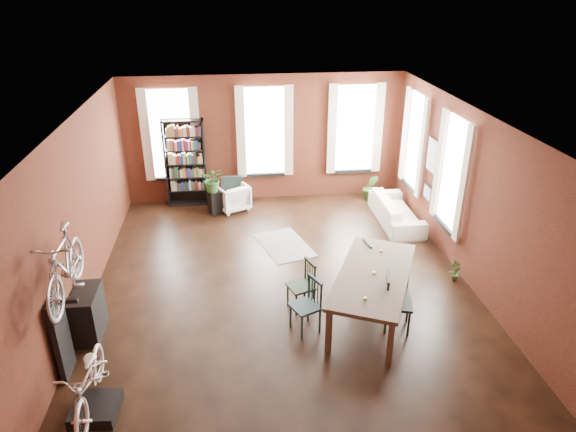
{
  "coord_description": "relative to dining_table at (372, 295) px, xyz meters",
  "views": [
    {
      "loc": [
        -0.86,
        -8.03,
        5.32
      ],
      "look_at": [
        0.14,
        0.6,
        1.25
      ],
      "focal_mm": 32.0,
      "sensor_mm": 36.0,
      "label": 1
    }
  ],
  "objects": [
    {
      "name": "room",
      "position": [
        -1.15,
        1.55,
        1.72
      ],
      "size": [
        9.0,
        9.04,
        3.22
      ],
      "color": "black",
      "rests_on": "ground"
    },
    {
      "name": "dining_table",
      "position": [
        0.0,
        0.0,
        0.0
      ],
      "size": [
        2.05,
        2.7,
        0.84
      ],
      "primitive_type": "cube",
      "rotation": [
        0.0,
        0.0,
        -0.43
      ],
      "color": "brown",
      "rests_on": "ground"
    },
    {
      "name": "dining_chair_a",
      "position": [
        -1.19,
        -0.26,
        0.04
      ],
      "size": [
        0.57,
        0.57,
        0.93
      ],
      "primitive_type": "cube",
      "rotation": [
        0.0,
        0.0,
        -1.14
      ],
      "color": "#1C3A3E",
      "rests_on": "ground"
    },
    {
      "name": "dining_chair_b",
      "position": [
        -1.17,
        0.36,
        0.03
      ],
      "size": [
        0.53,
        0.53,
        0.9
      ],
      "primitive_type": "cube",
      "rotation": [
        0.0,
        0.0,
        -1.23
      ],
      "color": "#1D2F1B",
      "rests_on": "ground"
    },
    {
      "name": "dining_chair_c",
      "position": [
        0.32,
        -0.39,
        0.07
      ],
      "size": [
        0.56,
        0.56,
        0.99
      ],
      "primitive_type": "cube",
      "rotation": [
        0.0,
        0.0,
        1.3
      ],
      "color": "black",
      "rests_on": "ground"
    },
    {
      "name": "dining_chair_d",
      "position": [
        0.33,
        1.06,
        0.01
      ],
      "size": [
        0.46,
        0.46,
        0.86
      ],
      "primitive_type": "cube",
      "rotation": [
        0.0,
        0.0,
        1.73
      ],
      "color": "#173331",
      "rests_on": "ground"
    },
    {
      "name": "bookshelf",
      "position": [
        -3.4,
        5.24,
        0.68
      ],
      "size": [
        1.0,
        0.32,
        2.2
      ],
      "primitive_type": "cube",
      "color": "black",
      "rests_on": "ground"
    },
    {
      "name": "white_armchair",
      "position": [
        -2.28,
        4.75,
        -0.05
      ],
      "size": [
        0.93,
        0.9,
        0.73
      ],
      "primitive_type": "imported",
      "rotation": [
        0.0,
        0.0,
        3.58
      ],
      "color": "white",
      "rests_on": "ground"
    },
    {
      "name": "cream_sofa",
      "position": [
        1.55,
        3.54,
        -0.01
      ],
      "size": [
        0.61,
        2.08,
        0.81
      ],
      "primitive_type": "imported",
      "rotation": [
        0.0,
        0.0,
        1.57
      ],
      "color": "beige",
      "rests_on": "ground"
    },
    {
      "name": "striped_rug",
      "position": [
        -1.2,
        2.71,
        -0.41
      ],
      "size": [
        1.31,
        1.68,
        0.01
      ],
      "primitive_type": "cube",
      "rotation": [
        0.0,
        0.0,
        0.29
      ],
      "color": "black",
      "rests_on": "ground"
    },
    {
      "name": "bike_trainer",
      "position": [
        -4.22,
        -1.73,
        -0.33
      ],
      "size": [
        0.63,
        0.63,
        0.17
      ],
      "primitive_type": "cube",
      "rotation": [
        0.0,
        0.0,
        -0.08
      ],
      "color": "black",
      "rests_on": "ground"
    },
    {
      "name": "bike_wall_rack",
      "position": [
        -4.8,
        -0.86,
        0.23
      ],
      "size": [
        0.16,
        0.6,
        1.3
      ],
      "primitive_type": "cube",
      "color": "black",
      "rests_on": "ground"
    },
    {
      "name": "console_table",
      "position": [
        -4.68,
        0.04,
        -0.02
      ],
      "size": [
        0.4,
        0.8,
        0.8
      ],
      "primitive_type": "cube",
      "color": "black",
      "rests_on": "ground"
    },
    {
      "name": "plant_stand",
      "position": [
        -2.7,
        4.55,
        -0.12
      ],
      "size": [
        0.39,
        0.39,
        0.59
      ],
      "primitive_type": "cube",
      "rotation": [
        0.0,
        0.0,
        0.38
      ],
      "color": "black",
      "rests_on": "ground"
    },
    {
      "name": "plant_by_sofa",
      "position": [
        1.29,
        4.94,
        -0.26
      ],
      "size": [
        0.49,
        0.75,
        0.31
      ],
      "primitive_type": "imported",
      "rotation": [
        0.0,
        0.0,
        -0.16
      ],
      "color": "#376227",
      "rests_on": "ground"
    },
    {
      "name": "plant_small",
      "position": [
        1.89,
        0.91,
        -0.34
      ],
      "size": [
        0.39,
        0.49,
        0.16
      ],
      "primitive_type": "imported",
      "rotation": [
        0.0,
        0.0,
        0.45
      ],
      "color": "#345E25",
      "rests_on": "ground"
    },
    {
      "name": "bicycle_floor",
      "position": [
        -4.22,
        -1.75,
        0.54
      ],
      "size": [
        0.58,
        0.85,
        1.58
      ],
      "primitive_type": "imported",
      "rotation": [
        0.0,
        0.0,
        0.03
      ],
      "color": "silver",
      "rests_on": "bike_trainer"
    },
    {
      "name": "bicycle_hung",
      "position": [
        -4.55,
        -0.86,
        1.71
      ],
      "size": [
        0.47,
        1.0,
        1.66
      ],
      "primitive_type": "imported",
      "color": "#A5A8AD",
      "rests_on": "bike_wall_rack"
    },
    {
      "name": "plant_on_stand",
      "position": [
        -2.73,
        4.53,
        0.42
      ],
      "size": [
        0.62,
        0.67,
        0.49
      ],
      "primitive_type": "imported",
      "rotation": [
        0.0,
        0.0,
        -0.09
      ],
      "color": "#295421",
      "rests_on": "plant_stand"
    }
  ]
}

